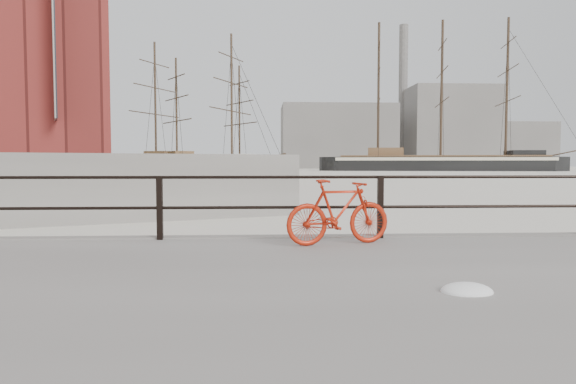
# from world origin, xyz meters

# --- Properties ---
(ground) EXTENTS (400.00, 400.00, 0.00)m
(ground) POSITION_xyz_m (0.00, 0.00, 0.00)
(ground) COLOR white
(ground) RESTS_ON ground
(promenade) EXTENTS (36.00, 8.00, 0.35)m
(promenade) POSITION_xyz_m (0.00, -4.00, 0.17)
(promenade) COLOR gray
(promenade) RESTS_ON ground
(far_quay) EXTENTS (78.44, 148.07, 1.80)m
(far_quay) POSITION_xyz_m (-40.00, 72.00, 0.90)
(far_quay) COLOR gray
(far_quay) RESTS_ON ground
(guardrail) EXTENTS (28.00, 0.10, 1.00)m
(guardrail) POSITION_xyz_m (0.00, -0.15, 0.85)
(guardrail) COLOR black
(guardrail) RESTS_ON promenade
(bicycle) EXTENTS (1.61, 0.63, 0.97)m
(bicycle) POSITION_xyz_m (-0.77, -0.79, 0.83)
(bicycle) COLOR #B2200B
(bicycle) RESTS_ON promenade
(barque_black) EXTENTS (55.79, 27.51, 30.69)m
(barque_black) POSITION_xyz_m (33.25, 90.95, 0.00)
(barque_black) COLOR black
(barque_black) RESTS_ON ground
(schooner_mid) EXTENTS (34.05, 25.27, 22.35)m
(schooner_mid) POSITION_xyz_m (-12.97, 75.26, 0.00)
(schooner_mid) COLOR white
(schooner_mid) RESTS_ON ground
(schooner_left) EXTENTS (26.20, 21.87, 18.29)m
(schooner_left) POSITION_xyz_m (-10.16, 73.98, 0.00)
(schooner_left) COLOR beige
(schooner_left) RESTS_ON ground
(apartment_grey) EXTENTS (26.02, 22.15, 23.20)m
(apartment_grey) POSITION_xyz_m (-46.35, 82.38, 13.40)
(apartment_grey) COLOR #A7A7A2
(apartment_grey) RESTS_ON far_quay
(apartment_brick) EXTENTS (27.87, 22.90, 21.20)m
(apartment_brick) POSITION_xyz_m (-54.97, 103.70, 12.40)
(apartment_brick) COLOR brown
(apartment_brick) RESTS_ON far_quay
(industrial_west) EXTENTS (32.00, 18.00, 18.00)m
(industrial_west) POSITION_xyz_m (20.00, 140.00, 9.00)
(industrial_west) COLOR gray
(industrial_west) RESTS_ON ground
(industrial_mid) EXTENTS (26.00, 20.00, 24.00)m
(industrial_mid) POSITION_xyz_m (55.00, 145.00, 12.00)
(industrial_mid) COLOR gray
(industrial_mid) RESTS_ON ground
(industrial_east) EXTENTS (20.00, 16.00, 14.00)m
(industrial_east) POSITION_xyz_m (78.00, 150.00, 7.00)
(industrial_east) COLOR gray
(industrial_east) RESTS_ON ground
(smokestack) EXTENTS (2.80, 2.80, 44.00)m
(smokestack) POSITION_xyz_m (42.00, 150.00, 22.00)
(smokestack) COLOR gray
(smokestack) RESTS_ON ground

